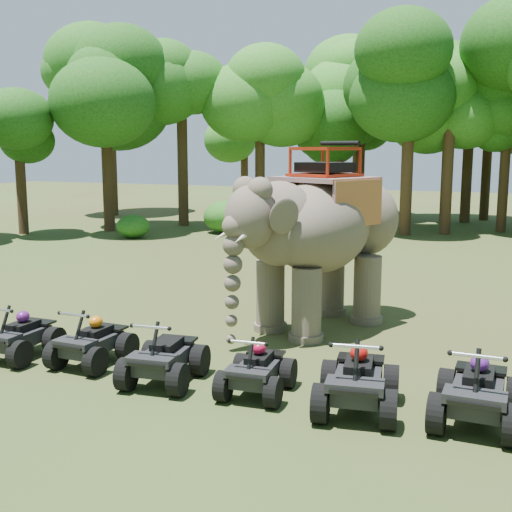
% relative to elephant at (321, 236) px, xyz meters
% --- Properties ---
extents(ground, '(110.00, 110.00, 0.00)m').
position_rel_elephant_xyz_m(ground, '(-1.10, -2.60, -2.23)').
color(ground, '#47381E').
rests_on(ground, ground).
extents(elephant, '(4.30, 5.81, 4.47)m').
position_rel_elephant_xyz_m(elephant, '(0.00, 0.00, 0.00)').
color(elephant, brown).
rests_on(elephant, ground).
extents(atv_0, '(1.20, 1.63, 1.19)m').
position_rel_elephant_xyz_m(atv_0, '(-5.05, -4.73, -1.64)').
color(atv_0, black).
rests_on(atv_0, ground).
extents(atv_1, '(1.20, 1.64, 1.20)m').
position_rel_elephant_xyz_m(atv_1, '(-3.38, -4.49, -1.63)').
color(atv_1, black).
rests_on(atv_1, ground).
extents(atv_2, '(1.44, 1.84, 1.26)m').
position_rel_elephant_xyz_m(atv_2, '(-1.52, -4.80, -1.60)').
color(atv_2, black).
rests_on(atv_2, ground).
extents(atv_3, '(1.25, 1.62, 1.13)m').
position_rel_elephant_xyz_m(atv_3, '(0.29, -4.65, -1.67)').
color(atv_3, black).
rests_on(atv_3, ground).
extents(atv_4, '(1.60, 2.01, 1.34)m').
position_rel_elephant_xyz_m(atv_4, '(2.13, -4.70, -1.56)').
color(atv_4, black).
rests_on(atv_4, ground).
extents(atv_5, '(1.34, 1.83, 1.35)m').
position_rel_elephant_xyz_m(atv_5, '(3.99, -4.47, -1.56)').
color(atv_5, black).
rests_on(atv_5, ground).
extents(tree_0, '(6.70, 6.70, 9.57)m').
position_rel_elephant_xyz_m(tree_0, '(-1.10, 17.84, 2.55)').
color(tree_0, '#195114').
rests_on(tree_0, ground).
extents(tree_1, '(4.83, 4.83, 6.89)m').
position_rel_elephant_xyz_m(tree_1, '(3.33, 20.94, 1.21)').
color(tree_1, '#195114').
rests_on(tree_1, ground).
extents(tree_26, '(4.61, 4.61, 6.59)m').
position_rel_elephant_xyz_m(tree_26, '(-19.08, 10.60, 1.06)').
color(tree_26, '#195114').
rests_on(tree_26, ground).
extents(tree_27, '(6.56, 6.56, 9.38)m').
position_rel_elephant_xyz_m(tree_27, '(-15.79, 13.36, 2.46)').
color(tree_27, '#195114').
rests_on(tree_27, ground).
extents(tree_28, '(6.40, 6.40, 9.15)m').
position_rel_elephant_xyz_m(tree_28, '(-13.37, 17.04, 2.34)').
color(tree_28, '#195114').
rests_on(tree_28, ground).
extents(tree_29, '(5.96, 5.96, 8.52)m').
position_rel_elephant_xyz_m(tree_29, '(-9.43, 18.80, 2.02)').
color(tree_29, '#195114').
rests_on(tree_29, ground).
extents(tree_30, '(4.69, 4.69, 6.70)m').
position_rel_elephant_xyz_m(tree_30, '(-5.70, 21.76, 1.12)').
color(tree_30, '#195114').
rests_on(tree_30, ground).
extents(tree_31, '(7.04, 7.04, 10.06)m').
position_rel_elephant_xyz_m(tree_31, '(-20.37, 20.19, 2.80)').
color(tree_31, '#195114').
rests_on(tree_31, ground).
extents(tree_32, '(5.93, 5.93, 8.47)m').
position_rel_elephant_xyz_m(tree_32, '(2.12, 26.56, 2.00)').
color(tree_32, '#195114').
rests_on(tree_32, ground).
extents(tree_34, '(6.86, 6.86, 9.80)m').
position_rel_elephant_xyz_m(tree_34, '(-5.07, 24.23, 2.67)').
color(tree_34, '#195114').
rests_on(tree_34, ground).
extents(tree_35, '(5.69, 5.69, 8.13)m').
position_rel_elephant_xyz_m(tree_35, '(-5.94, 26.87, 1.83)').
color(tree_35, '#195114').
rests_on(tree_35, ground).
extents(tree_36, '(5.14, 5.14, 7.35)m').
position_rel_elephant_xyz_m(tree_36, '(-13.87, 26.63, 1.44)').
color(tree_36, '#195114').
rests_on(tree_36, ground).
extents(tree_37, '(5.67, 5.67, 8.10)m').
position_rel_elephant_xyz_m(tree_37, '(0.73, 18.91, 1.82)').
color(tree_37, '#195114').
rests_on(tree_37, ground).
extents(tree_39, '(7.29, 7.29, 10.42)m').
position_rel_elephant_xyz_m(tree_39, '(0.06, 24.44, 2.98)').
color(tree_39, '#195114').
rests_on(tree_39, ground).
extents(tree_40, '(6.65, 6.65, 9.50)m').
position_rel_elephant_xyz_m(tree_40, '(1.17, 24.81, 2.52)').
color(tree_40, '#195114').
rests_on(tree_40, ground).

